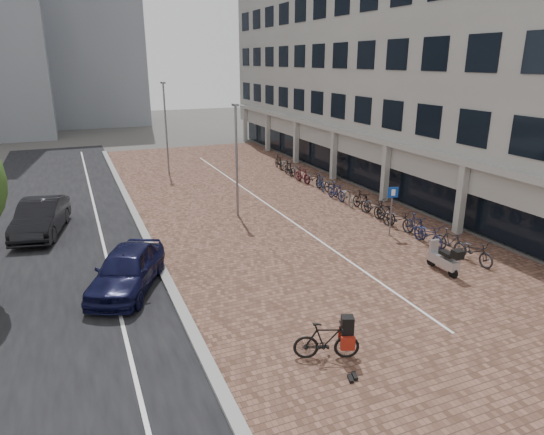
{
  "coord_description": "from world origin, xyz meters",
  "views": [
    {
      "loc": [
        -7.84,
        -12.68,
        7.91
      ],
      "look_at": [
        0.0,
        6.0,
        1.3
      ],
      "focal_mm": 31.89,
      "sensor_mm": 36.0,
      "label": 1
    }
  ],
  "objects": [
    {
      "name": "street_asphalt",
      "position": [
        -9.0,
        12.0,
        0.01
      ],
      "size": [
        8.0,
        50.0,
        0.03
      ],
      "primitive_type": "cube",
      "color": "black",
      "rests_on": "ground"
    },
    {
      "name": "plaza_brick",
      "position": [
        2.0,
        12.0,
        0.01
      ],
      "size": [
        14.5,
        42.0,
        0.04
      ],
      "primitive_type": "cube",
      "color": "brown",
      "rests_on": "ground"
    },
    {
      "name": "parking_sign",
      "position": [
        5.6,
        4.96,
        1.59
      ],
      "size": [
        0.49,
        0.18,
        2.38
      ],
      "rotation": [
        0.0,
        0.0,
        -0.3
      ],
      "color": "slate",
      "rests_on": "ground"
    },
    {
      "name": "scooter_front",
      "position": [
        5.01,
        0.73,
        0.59
      ],
      "size": [
        0.54,
        1.71,
        1.17
      ],
      "primitive_type": null,
      "rotation": [
        0.0,
        0.0,
        -0.01
      ],
      "color": "#A9A9AE",
      "rests_on": "ground"
    },
    {
      "name": "office_building",
      "position": [
        12.97,
        16.0,
        8.44
      ],
      "size": [
        8.4,
        40.0,
        15.0
      ],
      "color": "#A0A09B",
      "rests_on": "ground"
    },
    {
      "name": "curb",
      "position": [
        -5.1,
        12.0,
        0.07
      ],
      "size": [
        0.35,
        42.0,
        0.14
      ],
      "primitive_type": "cube",
      "color": "gray",
      "rests_on": "ground"
    },
    {
      "name": "hero_bike",
      "position": [
        -1.97,
        -2.59,
        0.58
      ],
      "size": [
        1.91,
        1.16,
        1.3
      ],
      "rotation": [
        0.0,
        0.0,
        1.19
      ],
      "color": "black",
      "rests_on": "ground"
    },
    {
      "name": "bike_row",
      "position": [
        6.59,
        10.65,
        0.52
      ],
      "size": [
        1.32,
        21.46,
        1.05
      ],
      "color": "black",
      "rests_on": "ground"
    },
    {
      "name": "parking_line",
      "position": [
        2.2,
        12.0,
        0.04
      ],
      "size": [
        0.1,
        30.0,
        0.0
      ],
      "primitive_type": "cube",
      "color": "white",
      "rests_on": "plaza_brick"
    },
    {
      "name": "ground",
      "position": [
        0.0,
        0.0,
        0.0
      ],
      "size": [
        140.0,
        140.0,
        0.0
      ],
      "primitive_type": "plane",
      "color": "#474442",
      "rests_on": "ground"
    },
    {
      "name": "car_navy",
      "position": [
        -6.5,
        3.94,
        0.79
      ],
      "size": [
        3.63,
        4.96,
        1.57
      ],
      "primitive_type": "imported",
      "rotation": [
        0.0,
        0.0,
        -0.44
      ],
      "color": "black",
      "rests_on": "ground"
    },
    {
      "name": "lamp_near",
      "position": [
        -0.03,
        10.65,
        2.9
      ],
      "size": [
        0.12,
        0.12,
        5.8
      ],
      "primitive_type": "cylinder",
      "color": "slate",
      "rests_on": "ground"
    },
    {
      "name": "lane_line",
      "position": [
        -7.0,
        12.0,
        0.02
      ],
      "size": [
        0.12,
        44.0,
        0.0
      ],
      "primitive_type": "cube",
      "color": "white",
      "rests_on": "street_asphalt"
    },
    {
      "name": "lamp_far",
      "position": [
        -1.41,
        22.14,
        3.22
      ],
      "size": [
        0.12,
        0.12,
        6.43
      ],
      "primitive_type": "cylinder",
      "color": "gray",
      "rests_on": "ground"
    },
    {
      "name": "shoes",
      "position": [
        -1.79,
        -3.72,
        0.05
      ],
      "size": [
        0.47,
        0.43,
        0.1
      ],
      "primitive_type": null,
      "rotation": [
        0.0,
        0.0,
        -0.3
      ],
      "color": "black",
      "rests_on": "ground"
    },
    {
      "name": "car_dark",
      "position": [
        -9.54,
        11.58,
        0.82
      ],
      "size": [
        2.69,
        5.24,
        1.65
      ],
      "primitive_type": "imported",
      "rotation": [
        0.0,
        0.0,
        -0.2
      ],
      "color": "black",
      "rests_on": "ground"
    }
  ]
}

